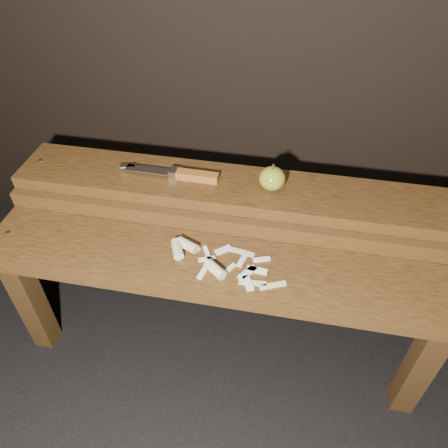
% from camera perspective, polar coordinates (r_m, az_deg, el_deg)
% --- Properties ---
extents(ground, '(60.00, 60.00, 0.00)m').
position_cam_1_polar(ground, '(1.44, -0.47, -14.90)').
color(ground, black).
extents(bench_front_tier, '(1.20, 0.20, 0.42)m').
position_cam_1_polar(bench_front_tier, '(1.12, -1.19, -7.78)').
color(bench_front_tier, '#34200D').
rests_on(bench_front_tier, ground).
extents(bench_rear_tier, '(1.20, 0.21, 0.50)m').
position_cam_1_polar(bench_rear_tier, '(1.23, 0.93, 2.04)').
color(bench_rear_tier, '#34200D').
rests_on(bench_rear_tier, ground).
extents(apple, '(0.07, 0.07, 0.07)m').
position_cam_1_polar(apple, '(1.15, 6.31, 5.94)').
color(apple, olive).
rests_on(apple, bench_rear_tier).
extents(knife, '(0.28, 0.04, 0.03)m').
position_cam_1_polar(knife, '(1.20, -5.18, 6.46)').
color(knife, brown).
rests_on(knife, bench_rear_tier).
extents(apple_scraps, '(0.30, 0.14, 0.03)m').
position_cam_1_polar(apple_scraps, '(1.07, -2.25, -4.48)').
color(apple_scraps, beige).
rests_on(apple_scraps, bench_front_tier).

